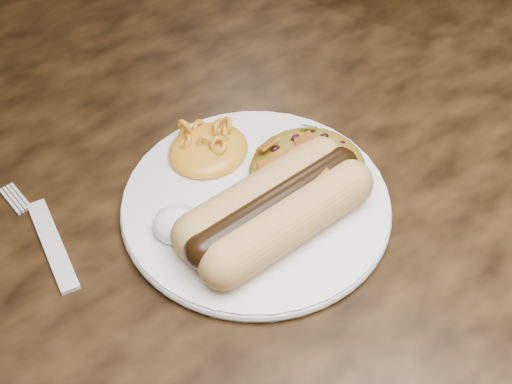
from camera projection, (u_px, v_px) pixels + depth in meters
table at (168, 188)px, 0.74m from camera, size 1.60×0.90×0.75m
plate at (256, 205)px, 0.60m from camera, size 0.29×0.29×0.01m
hotdog at (275, 208)px, 0.56m from camera, size 0.14×0.07×0.04m
mac_and_cheese at (208, 142)px, 0.62m from camera, size 0.07×0.07×0.03m
sour_cream at (177, 221)px, 0.56m from camera, size 0.04×0.04×0.02m
taco_salad at (308, 162)px, 0.60m from camera, size 0.10×0.10×0.05m
fork at (53, 245)px, 0.57m from camera, size 0.05×0.13×0.00m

